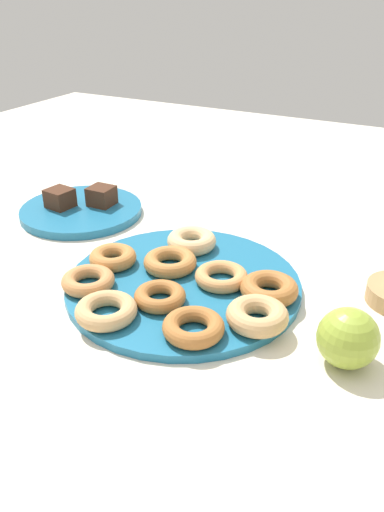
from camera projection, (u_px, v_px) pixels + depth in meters
ground_plane at (183, 287)px, 0.83m from camera, size 2.40×2.40×0.00m
donut_plate at (183, 284)px, 0.83m from camera, size 0.38×0.38×0.01m
donut_0 at (257, 316)px, 0.71m from camera, size 0.11×0.11×0.03m
donut_1 at (192, 241)px, 0.92m from camera, size 0.12×0.12×0.03m
donut_2 at (161, 297)px, 0.76m from camera, size 0.11×0.11×0.02m
donut_3 at (221, 277)px, 0.81m from camera, size 0.12×0.12×0.02m
donut_4 at (88, 281)px, 0.80m from camera, size 0.12×0.12×0.02m
donut_5 at (170, 262)px, 0.85m from camera, size 0.10×0.10×0.03m
donut_6 at (193, 327)px, 0.69m from camera, size 0.12×0.12×0.02m
donut_7 at (269, 289)px, 0.77m from camera, size 0.12×0.12×0.03m
donut_8 at (113, 257)px, 0.86m from camera, size 0.10×0.10×0.03m
donut_9 at (106, 310)px, 0.73m from camera, size 0.12×0.12×0.02m
cake_plate at (81, 211)px, 1.08m from camera, size 0.26×0.26×0.02m
brownie_near at (60, 198)px, 1.07m from camera, size 0.06×0.06×0.04m
brownie_far at (102, 196)px, 1.08m from camera, size 0.05×0.05×0.04m
apple at (348, 338)px, 0.65m from camera, size 0.08×0.08×0.08m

